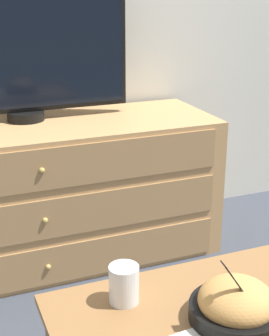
# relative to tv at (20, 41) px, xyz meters

# --- Properties ---
(ground_plane) EXTENTS (12.00, 12.00, 0.00)m
(ground_plane) POSITION_rel_tv_xyz_m (0.07, 0.19, -1.00)
(ground_plane) COLOR #383D47
(dresser) EXTENTS (1.69, 0.55, 0.65)m
(dresser) POSITION_rel_tv_xyz_m (-0.02, -0.11, -0.67)
(dresser) COLOR tan
(dresser) RESTS_ON ground_plane
(tv) EXTENTS (0.95, 0.16, 0.68)m
(tv) POSITION_rel_tv_xyz_m (0.00, 0.00, 0.00)
(tv) COLOR black
(tv) RESTS_ON dresser
(takeout_bowl) EXTENTS (0.22, 0.22, 0.17)m
(takeout_bowl) POSITION_rel_tv_xyz_m (0.21, -1.42, -0.46)
(takeout_bowl) COLOR black
(takeout_bowl) RESTS_ON coffee_table
(drink_cup) EXTENTS (0.07, 0.07, 0.10)m
(drink_cup) POSITION_rel_tv_xyz_m (-0.00, -1.26, -0.46)
(drink_cup) COLOR #9E6638
(drink_cup) RESTS_ON coffee_table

